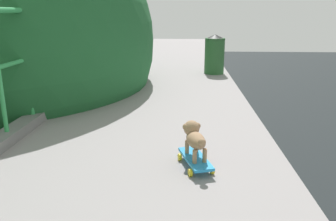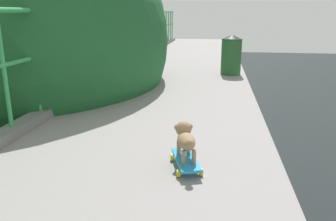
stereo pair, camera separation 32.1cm
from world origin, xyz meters
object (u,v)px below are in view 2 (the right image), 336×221
Objects in this scene: city_bus at (49,89)px; litter_bin at (231,54)px; toy_skateboard at (186,160)px; small_dog at (185,137)px; car_silver_fifth at (33,173)px.

city_bus is 17.59m from litter_bin.
litter_bin is at bearing 83.67° from toy_skateboard.
toy_skateboard is at bearing -73.10° from small_dog.
toy_skateboard is at bearing -96.33° from litter_bin.
litter_bin reaches higher than car_silver_fifth.
car_silver_fifth is 0.38× the size of city_bus.
car_silver_fifth is 11.96m from toy_skateboard.
city_bus is 14.45× the size of litter_bin.
city_bus is at bearing 121.20° from small_dog.
toy_skateboard is (10.64, -17.58, 3.65)m from city_bus.
small_dog is (10.63, -17.54, 3.85)m from city_bus.
litter_bin is at bearing -28.44° from car_silver_fifth.
litter_bin reaches higher than city_bus.
small_dog is at bearing 106.90° from toy_skateboard.
toy_skateboard is (6.81, -8.53, 4.90)m from car_silver_fifth.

